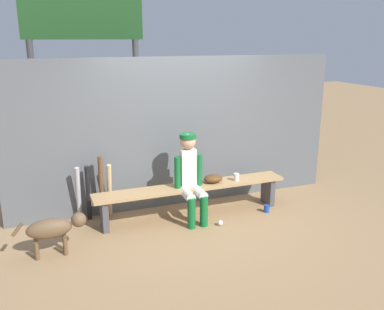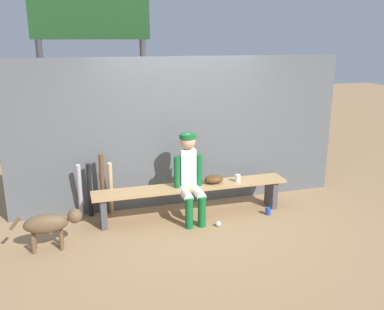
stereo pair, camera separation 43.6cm
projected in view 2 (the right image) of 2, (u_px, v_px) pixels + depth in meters
The scene contains 14 objects.
ground_plane at pixel (192, 215), 6.00m from camera, with size 30.00×30.00×0.00m, color #9E7A51.
chainlink_fence at pixel (182, 133), 6.16m from camera, with size 5.07×0.03×2.24m, color #595E63.
dugout_bench at pixel (192, 192), 5.90m from camera, with size 2.82×0.36×0.47m.
player_seated at pixel (190, 175), 5.70m from camera, with size 0.41×0.55×1.22m.
baseball_glove at pixel (214, 179), 5.95m from camera, with size 0.28×0.20×0.12m, color #593819.
bat_wood_natural at pixel (111, 188), 5.91m from camera, with size 0.06×0.06×0.82m, color tan.
bat_wood_dark at pixel (102, 186), 5.84m from camera, with size 0.06×0.06×0.94m, color brown.
bat_aluminum_black at pixel (90, 190), 5.86m from camera, with size 0.06×0.06×0.80m, color black.
bat_aluminum_silver at pixel (80, 191), 5.81m from camera, with size 0.06×0.06×0.82m, color #B7B7BC.
baseball at pixel (218, 224), 5.64m from camera, with size 0.07×0.07×0.07m, color white.
cup_on_ground at pixel (268, 211), 6.02m from camera, with size 0.08×0.08×0.11m, color #1E47AD.
cup_on_bench at pixel (238, 178), 6.01m from camera, with size 0.08×0.08×0.11m, color silver.
scoreboard at pixel (96, 38), 6.49m from camera, with size 2.11×0.27×3.56m.
dog at pixel (51, 224), 4.96m from camera, with size 0.84×0.20×0.49m.
Camera 2 is at (-1.57, -5.31, 2.49)m, focal length 38.57 mm.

